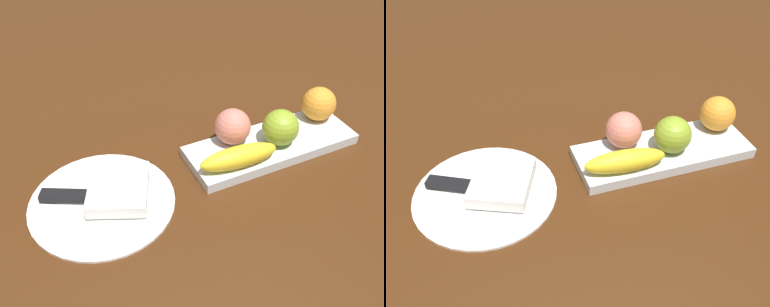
# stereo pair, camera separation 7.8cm
# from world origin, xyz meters

# --- Properties ---
(ground_plane) EXTENTS (2.40, 2.40, 0.00)m
(ground_plane) POSITION_xyz_m (0.00, 0.00, 0.00)
(ground_plane) COLOR #44240E
(fruit_tray) EXTENTS (0.34, 0.12, 0.02)m
(fruit_tray) POSITION_xyz_m (0.03, -0.02, 0.01)
(fruit_tray) COLOR silver
(fruit_tray) RESTS_ON ground_plane
(apple) EXTENTS (0.07, 0.07, 0.07)m
(apple) POSITION_xyz_m (0.04, -0.03, 0.06)
(apple) COLOR #87A829
(apple) RESTS_ON fruit_tray
(banana) EXTENTS (0.15, 0.05, 0.04)m
(banana) POSITION_xyz_m (-0.07, -0.05, 0.04)
(banana) COLOR yellow
(banana) RESTS_ON fruit_tray
(orange_near_apple) EXTENTS (0.07, 0.07, 0.07)m
(orange_near_apple) POSITION_xyz_m (0.16, 0.01, 0.06)
(orange_near_apple) COLOR orange
(orange_near_apple) RESTS_ON fruit_tray
(peach) EXTENTS (0.07, 0.07, 0.07)m
(peach) POSITION_xyz_m (-0.04, 0.02, 0.06)
(peach) COLOR #D77564
(peach) RESTS_ON fruit_tray
(dinner_plate) EXTENTS (0.25, 0.25, 0.01)m
(dinner_plate) POSITION_xyz_m (-0.32, -0.02, 0.00)
(dinner_plate) COLOR white
(dinner_plate) RESTS_ON ground_plane
(folded_napkin) EXTENTS (0.14, 0.15, 0.02)m
(folded_napkin) POSITION_xyz_m (-0.29, -0.02, 0.02)
(folded_napkin) COLOR white
(folded_napkin) RESTS_ON dinner_plate
(knife) EXTENTS (0.17, 0.10, 0.01)m
(knife) POSITION_xyz_m (-0.36, 0.00, 0.01)
(knife) COLOR silver
(knife) RESTS_ON dinner_plate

